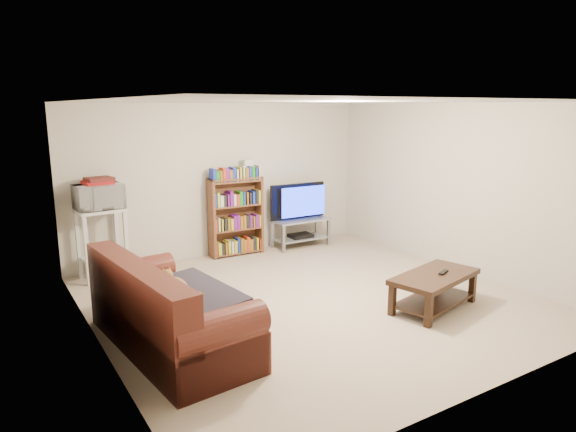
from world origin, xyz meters
TOP-DOWN VIEW (x-y plane):
  - floor at (0.00, 0.00)m, footprint 5.00×5.00m
  - ceiling at (0.00, 0.00)m, footprint 5.00×5.00m
  - wall_back at (0.00, 2.50)m, footprint 5.00×0.00m
  - wall_front at (0.00, -2.50)m, footprint 5.00×0.00m
  - wall_left at (-2.50, 0.00)m, footprint 0.00×5.00m
  - wall_right at (2.50, 0.00)m, footprint 0.00×5.00m
  - sofa at (-1.98, -0.30)m, footprint 1.12×2.20m
  - blanket at (-1.78, -0.43)m, footprint 1.00×1.19m
  - cat at (-1.80, -0.24)m, footprint 0.29×0.60m
  - coffee_table at (1.06, -0.99)m, footprint 1.27×0.84m
  - remote at (1.18, -1.01)m, footprint 0.20×0.12m
  - tv_stand at (1.25, 2.15)m, footprint 0.97×0.45m
  - television at (1.25, 2.15)m, footprint 1.04×0.16m
  - dvd_player at (1.25, 2.15)m, footprint 0.39×0.28m
  - bookshelf at (0.11, 2.30)m, footprint 0.88×0.30m
  - shelf_clutter at (0.20, 2.31)m, footprint 0.64×0.20m
  - microwave_stand at (-1.98, 2.21)m, footprint 0.66×0.51m
  - microwave at (-1.98, 2.21)m, footprint 0.65×0.47m
  - game_boxes at (-1.98, 2.21)m, footprint 0.39×0.35m

SIDE VIEW (x-z plane):
  - floor at x=0.00m, z-range 0.00..0.00m
  - dvd_player at x=1.25m, z-range 0.16..0.22m
  - coffee_table at x=1.06m, z-range 0.08..0.51m
  - sofa at x=-1.98m, z-range -0.13..0.77m
  - tv_stand at x=1.25m, z-range 0.09..0.57m
  - remote at x=1.18m, z-range 0.42..0.45m
  - blanket at x=-1.78m, z-range 0.44..0.63m
  - cat at x=-1.80m, z-range 0.51..0.68m
  - microwave_stand at x=-1.98m, z-range 0.14..1.12m
  - bookshelf at x=0.11m, z-range 0.02..1.27m
  - television at x=1.25m, z-range 0.48..1.08m
  - microwave at x=-1.98m, z-range 0.99..1.32m
  - wall_back at x=0.00m, z-range -1.30..3.70m
  - wall_front at x=0.00m, z-range -1.30..3.70m
  - wall_left at x=-2.50m, z-range -1.30..3.70m
  - wall_right at x=2.50m, z-range -1.30..3.70m
  - game_boxes at x=-1.98m, z-range 1.32..1.37m
  - shelf_clutter at x=0.20m, z-range 1.22..1.50m
  - ceiling at x=0.00m, z-range 2.40..2.40m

